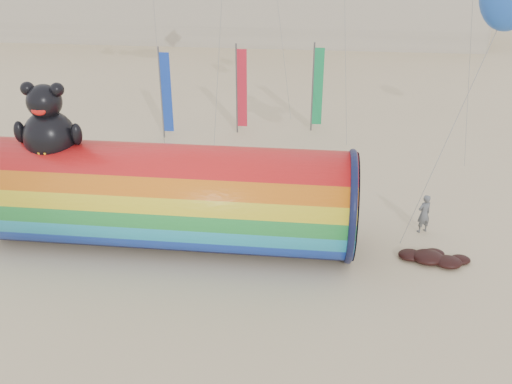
# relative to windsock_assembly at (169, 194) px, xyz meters

# --- Properties ---
(ground) EXTENTS (160.00, 160.00, 0.00)m
(ground) POSITION_rel_windsock_assembly_xyz_m (2.80, -1.53, -2.11)
(ground) COLOR #CCB58C
(ground) RESTS_ON ground
(windsock_assembly) EXTENTS (13.79, 4.20, 6.36)m
(windsock_assembly) POSITION_rel_windsock_assembly_xyz_m (0.00, 0.00, 0.00)
(windsock_assembly) COLOR red
(windsock_assembly) RESTS_ON ground
(kite_handler) EXTENTS (0.71, 0.63, 1.64)m
(kite_handler) POSITION_rel_windsock_assembly_xyz_m (9.82, 2.02, -1.29)
(kite_handler) COLOR #595C60
(kite_handler) RESTS_ON ground
(fabric_bundle) EXTENTS (2.62, 1.35, 0.41)m
(fabric_bundle) POSITION_rel_windsock_assembly_xyz_m (9.90, -0.23, -1.94)
(fabric_bundle) COLOR black
(fabric_bundle) RESTS_ON ground
(festival_banners) EXTENTS (9.05, 2.32, 5.20)m
(festival_banners) POSITION_rel_windsock_assembly_xyz_m (0.99, 12.77, 0.53)
(festival_banners) COLOR #59595E
(festival_banners) RESTS_ON ground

